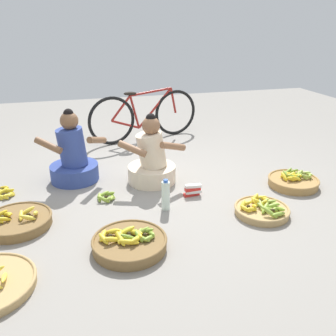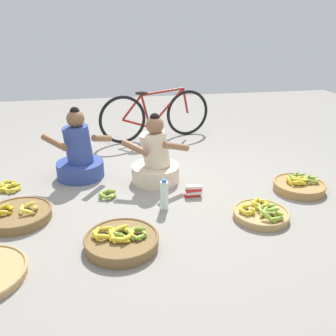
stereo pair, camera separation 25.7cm
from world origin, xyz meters
name	(u,v)px [view 2 (the right image)]	position (x,y,z in m)	size (l,w,h in m)	color
ground_plane	(164,192)	(0.00, 0.00, 0.00)	(10.00, 10.00, 0.00)	gray
vendor_woman_front	(155,160)	(-0.05, 0.30, 0.24)	(0.72, 0.52, 0.76)	beige
vendor_woman_behind	(79,156)	(-0.86, 0.56, 0.26)	(0.75, 0.52, 0.80)	#334793
bicycle_leaning	(156,115)	(0.19, 1.79, 0.36)	(1.67, 0.43, 0.73)	black
banana_basket_front_right	(261,213)	(0.76, -0.67, 0.05)	(0.50, 0.50, 0.15)	tan
banana_basket_back_right	(122,240)	(-0.50, -0.88, 0.06)	(0.59, 0.59, 0.16)	brown
banana_basket_near_vendor	(299,185)	(1.39, -0.21, 0.05)	(0.53, 0.53, 0.16)	#A87F47
banana_basket_mid_left	(18,214)	(-1.37, -0.30, 0.05)	(0.58, 0.58, 0.16)	brown
loose_bananas_back_center	(7,187)	(-1.60, 0.36, 0.03)	(0.32, 0.32, 0.09)	yellow
loose_bananas_front_left	(108,195)	(-0.58, -0.01, 0.03)	(0.21, 0.21, 0.09)	#8CAD38
water_bottle	(164,195)	(-0.06, -0.35, 0.14)	(0.08, 0.08, 0.30)	silver
packet_carton_stack	(194,191)	(0.27, -0.15, 0.06)	(0.18, 0.07, 0.12)	red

